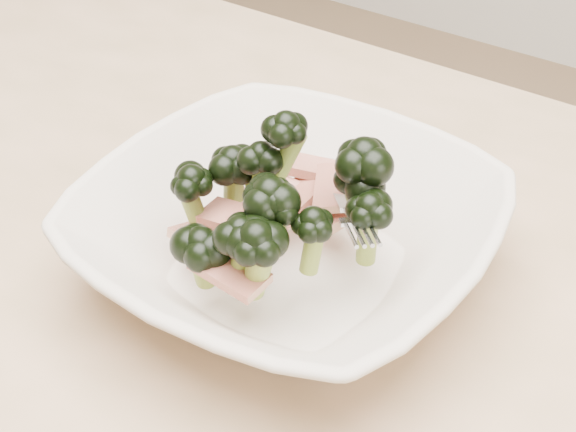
{
  "coord_description": "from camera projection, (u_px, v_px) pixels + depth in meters",
  "views": [
    {
      "loc": [
        0.27,
        -0.31,
        1.14
      ],
      "look_at": [
        0.02,
        0.05,
        0.8
      ],
      "focal_mm": 50.0,
      "sensor_mm": 36.0,
      "label": 1
    }
  ],
  "objects": [
    {
      "name": "dining_table",
      "position": [
        236.0,
        391.0,
        0.62
      ],
      "size": [
        1.2,
        0.8,
        0.75
      ],
      "color": "tan",
      "rests_on": "ground"
    },
    {
      "name": "broccoli_dish",
      "position": [
        288.0,
        230.0,
        0.55
      ],
      "size": [
        0.29,
        0.29,
        0.13
      ],
      "color": "beige",
      "rests_on": "dining_table"
    }
  ]
}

